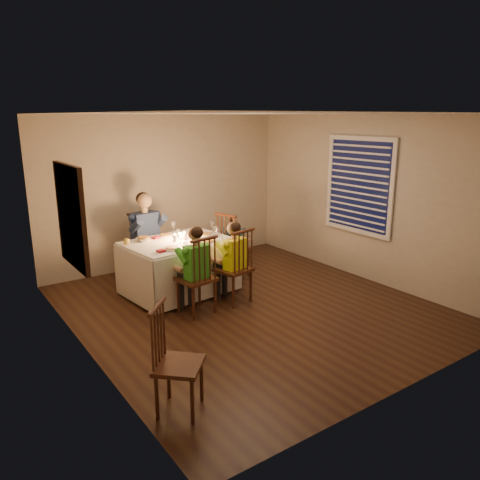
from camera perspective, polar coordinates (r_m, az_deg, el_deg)
ground at (r=6.58m, az=1.16°, el=-8.12°), size 5.00×5.00×0.00m
wall_left at (r=5.22m, az=-19.16°, el=-0.03°), size 0.02×5.00×2.60m
wall_right at (r=7.71m, az=14.92°, el=4.89°), size 0.02×5.00×2.60m
wall_back at (r=8.30m, az=-9.04°, el=5.90°), size 4.50×0.02×2.60m
ceiling at (r=6.06m, az=1.29°, el=15.16°), size 5.00×5.00×0.00m
dining_table at (r=6.97m, az=-7.47°, el=-1.93°), size 1.64×1.27×0.77m
chair_adult at (r=7.82m, az=-11.07°, el=-4.59°), size 0.50×0.48×1.09m
chair_near_left at (r=6.41m, az=-5.27°, el=-8.81°), size 0.50×0.48×1.09m
chair_near_right at (r=6.75m, az=-0.81°, el=-7.48°), size 0.53×0.51×1.09m
chair_end at (r=7.78m, az=-0.80°, el=-4.42°), size 0.53×0.55×1.09m
chair_extra at (r=4.53m, az=-7.25°, el=-19.81°), size 0.57×0.57×1.01m
adult at (r=7.82m, az=-11.07°, el=-4.59°), size 0.61×0.57×1.41m
child_green at (r=6.41m, az=-5.27°, el=-8.81°), size 0.48×0.45×1.20m
child_yellow at (r=6.75m, az=-0.81°, el=-7.48°), size 0.48×0.46×1.17m
child_teal at (r=7.78m, az=-0.80°, el=-4.42°), size 0.39×0.41×1.04m
setting_adult at (r=7.18m, az=-9.02°, el=0.49°), size 0.29×0.29×0.02m
setting_green at (r=6.48m, az=-8.25°, el=-1.06°), size 0.29×0.29×0.02m
setting_yellow at (r=6.79m, az=-3.89°, el=-0.20°), size 0.29×0.29×0.02m
setting_teal at (r=7.19m, az=-4.25°, el=0.66°), size 0.29×0.29×0.02m
candle_left at (r=6.87m, az=-7.95°, el=0.21°), size 0.06×0.06×0.10m
candle_right at (r=6.96m, az=-6.80°, el=0.44°), size 0.06×0.06×0.10m
squash at (r=6.84m, az=-13.64°, el=-0.17°), size 0.09×0.09×0.09m
orange_fruit at (r=7.09m, az=-6.02°, el=0.65°), size 0.08×0.08×0.08m
serving_bowl at (r=6.97m, az=-11.67°, el=0.06°), size 0.21×0.21×0.05m
wall_mirror at (r=5.47m, az=-19.89°, el=2.71°), size 0.06×0.95×1.15m
window_blinds at (r=7.71m, az=14.24°, el=6.45°), size 0.07×1.34×1.54m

